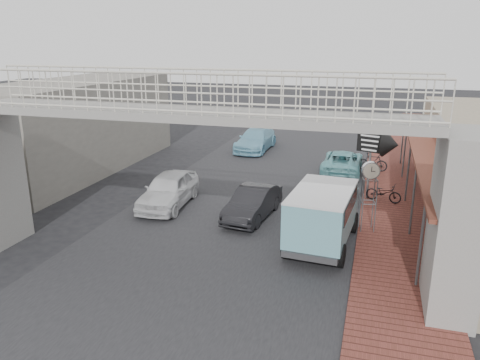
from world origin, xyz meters
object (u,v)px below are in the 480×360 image
Objects in this scene: angkot_far at (256,140)px; motorcycle_far at (372,162)px; angkot_curb at (342,162)px; motorcycle_near at (384,193)px; angkot_van at (323,210)px; street_clock at (371,174)px; white_hatchback at (169,190)px; arrow_sign at (389,145)px; dark_sedan at (253,203)px.

motorcycle_far is at bearing -23.36° from angkot_far.
angkot_curb is 5.28m from motorcycle_near.
street_clock is (1.51, 1.73, 0.97)m from angkot_van.
white_hatchback is at bearing -93.13° from angkot_far.
white_hatchback is at bearing 47.96° from angkot_curb.
street_clock reaches higher than angkot_curb.
white_hatchback is at bearing -143.28° from arrow_sign.
street_clock reaches higher than angkot_van.
arrow_sign is at bearing 14.22° from white_hatchback.
angkot_far is (-6.08, 4.03, 0.09)m from angkot_curb.
arrow_sign reaches higher than angkot_far.
angkot_van is 1.41× the size of arrow_sign.
angkot_far reaches higher than motorcycle_near.
angkot_curb is at bearing -32.06° from angkot_far.
motorcycle_near is (9.27, 3.01, -0.23)m from white_hatchback.
white_hatchback is at bearing 142.10° from motorcycle_far.
angkot_van reaches higher than angkot_far.
angkot_curb is 2.82× the size of motorcycle_near.
motorcycle_far is 9.05m from street_clock.
dark_sedan is 6.59m from arrow_sign.
angkot_curb is 0.92× the size of angkot_far.
arrow_sign reaches higher than angkot_van.
angkot_curb is (3.02, 8.16, -0.02)m from dark_sedan.
white_hatchback is 11.96m from motorcycle_far.
angkot_van is at bearing -93.08° from arrow_sign.
angkot_van is 2.89× the size of motorcycle_near.
white_hatchback is 10.49m from angkot_curb.
motorcycle_far is (7.69, -3.56, -0.11)m from angkot_far.
motorcycle_far is 0.61× the size of street_clock.
arrow_sign reaches higher than angkot_curb.
street_clock is at bearing -171.61° from motorcycle_far.
arrow_sign is (5.28, 3.34, 2.10)m from dark_sedan.
motorcycle_near is at bearing 38.83° from dark_sedan.
street_clock is at bearing 3.05° from dark_sedan.
motorcycle_near is at bearing -45.18° from angkot_far.
arrow_sign is at bearing -164.61° from motorcycle_far.
angkot_far is at bearing 73.58° from motorcycle_far.
dark_sedan is 0.87× the size of angkot_curb.
street_clock is at bearing -81.28° from arrow_sign.
angkot_far is 12.33m from arrow_sign.
white_hatchback is at bearing 166.11° from angkot_van.
angkot_curb reaches higher than motorcycle_near.
street_clock is 0.83× the size of arrow_sign.
angkot_van is 5.90m from arrow_sign.
angkot_far is 1.80× the size of street_clock.
angkot_van is 2.49m from street_clock.
motorcycle_near is 5.29m from motorcycle_far.
white_hatchback is 0.98× the size of angkot_curb.
dark_sedan is at bearing 151.97° from angkot_van.
angkot_curb is 7.30m from angkot_far.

